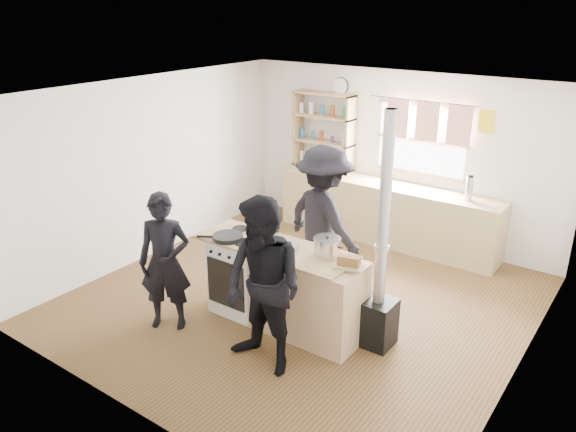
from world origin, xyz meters
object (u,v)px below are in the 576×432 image
object	(u,v)px
thermos	(469,188)
flue_heater	(379,290)
stockpot_stove	(270,228)
bread_board	(349,262)
person_near_left	(165,262)
stockpot_counter	(327,246)
person_far	(324,221)
skillet_greens	(228,237)
cooking_island	(285,287)
person_near_right	(264,287)
roast_tray	(280,247)

from	to	relation	value
thermos	flue_heater	bearing A→B (deg)	-90.70
stockpot_stove	bread_board	distance (m)	1.17
bread_board	person_near_left	size ratio (longest dim) A/B	0.21
bread_board	person_near_left	bearing A→B (deg)	-156.79
bread_board	stockpot_stove	bearing A→B (deg)	169.86
stockpot_stove	flue_heater	distance (m)	1.43
thermos	stockpot_stove	bearing A→B (deg)	-119.06
stockpot_counter	person_far	xyz separation A→B (m)	(-0.54, 0.80, -0.10)
skillet_greens	stockpot_counter	world-z (taller)	stockpot_counter
stockpot_stove	flue_heater	bearing A→B (deg)	1.06
flue_heater	person_near_left	distance (m)	2.30
cooking_island	stockpot_stove	bearing A→B (deg)	149.42
person_far	flue_heater	bearing A→B (deg)	166.91
skillet_greens	person_near_right	bearing A→B (deg)	-31.57
roast_tray	stockpot_counter	distance (m)	0.51
cooking_island	person_near_right	distance (m)	0.91
stockpot_stove	person_far	size ratio (longest dim) A/B	0.11
roast_tray	bread_board	world-z (taller)	bread_board
person_near_left	bread_board	bearing A→B (deg)	-8.84
roast_tray	person_near_right	xyz separation A→B (m)	(0.32, -0.69, -0.08)
person_near_left	roast_tray	bearing A→B (deg)	2.73
roast_tray	stockpot_stove	bearing A→B (deg)	141.40
person_far	skillet_greens	bearing A→B (deg)	80.65
stockpot_counter	person_near_left	distance (m)	1.76
stockpot_stove	person_far	bearing A→B (deg)	68.41
stockpot_counter	person_near_right	xyz separation A→B (m)	(-0.16, -0.88, -0.14)
skillet_greens	bread_board	bearing A→B (deg)	6.93
cooking_island	skillet_greens	size ratio (longest dim) A/B	4.13
cooking_island	flue_heater	distance (m)	1.06
flue_heater	person_far	distance (m)	1.33
thermos	person_far	distance (m)	2.17
bread_board	person_far	size ratio (longest dim) A/B	0.17
thermos	skillet_greens	xyz separation A→B (m)	(-1.71, -2.93, -0.10)
roast_tray	person_near_right	world-z (taller)	person_near_right
flue_heater	person_near_right	bearing A→B (deg)	-125.95
skillet_greens	roast_tray	world-z (taller)	roast_tray
cooking_island	roast_tray	bearing A→B (deg)	-113.81
thermos	stockpot_stove	distance (m)	2.92
roast_tray	person_far	xyz separation A→B (m)	(-0.07, 0.98, -0.04)
roast_tray	bread_board	bearing A→B (deg)	5.13
flue_heater	person_near_right	size ratio (longest dim) A/B	1.41
roast_tray	person_near_right	bearing A→B (deg)	-65.42
cooking_island	stockpot_counter	bearing A→B (deg)	15.82
thermos	flue_heater	world-z (taller)	flue_heater
thermos	person_far	xyz separation A→B (m)	(-1.14, -1.84, -0.13)
flue_heater	bread_board	bearing A→B (deg)	-136.00
skillet_greens	person_far	size ratio (longest dim) A/B	0.26
roast_tray	person_near_left	xyz separation A→B (m)	(-1.02, -0.71, -0.19)
person_far	bread_board	bearing A→B (deg)	152.09
stockpot_counter	flue_heater	size ratio (longest dim) A/B	0.12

